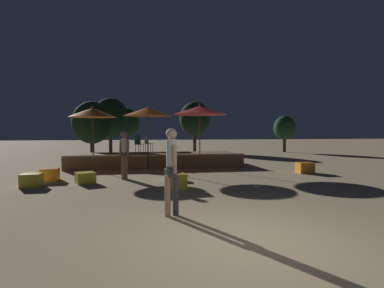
% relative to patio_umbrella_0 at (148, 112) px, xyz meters
% --- Properties ---
extents(ground_plane, '(120.00, 120.00, 0.00)m').
position_rel_patio_umbrella_0_xyz_m(ground_plane, '(1.47, -9.89, -2.77)').
color(ground_plane, tan).
extents(wooden_deck, '(8.79, 3.06, 0.71)m').
position_rel_patio_umbrella_0_xyz_m(wooden_deck, '(0.44, 1.54, -2.45)').
color(wooden_deck, olive).
rests_on(wooden_deck, ground).
extents(patio_umbrella_0, '(2.34, 2.34, 3.06)m').
position_rel_patio_umbrella_0_xyz_m(patio_umbrella_0, '(0.00, 0.00, 0.00)').
color(patio_umbrella_0, brown).
rests_on(patio_umbrella_0, ground).
extents(patio_umbrella_1, '(2.72, 2.72, 3.17)m').
position_rel_patio_umbrella_0_xyz_m(patio_umbrella_1, '(2.56, 0.12, 0.10)').
color(patio_umbrella_1, brown).
rests_on(patio_umbrella_1, ground).
extents(patio_umbrella_2, '(2.19, 2.19, 3.00)m').
position_rel_patio_umbrella_0_xyz_m(patio_umbrella_2, '(-2.55, 0.08, -0.06)').
color(patio_umbrella_2, brown).
rests_on(patio_umbrella_2, ground).
extents(cube_seat_0, '(0.50, 0.50, 0.41)m').
position_rel_patio_umbrella_0_xyz_m(cube_seat_0, '(0.77, -3.18, -2.56)').
color(cube_seat_0, '#4CC651').
rests_on(cube_seat_0, ground).
extents(cube_seat_1, '(0.59, 0.59, 0.49)m').
position_rel_patio_umbrella_0_xyz_m(cube_seat_1, '(0.80, -5.09, -2.52)').
color(cube_seat_1, yellow).
rests_on(cube_seat_1, ground).
extents(cube_seat_2, '(0.80, 0.80, 0.39)m').
position_rel_patio_umbrella_0_xyz_m(cube_seat_2, '(-2.27, -3.52, -2.57)').
color(cube_seat_2, yellow).
rests_on(cube_seat_2, ground).
extents(cube_seat_3, '(0.66, 0.66, 0.45)m').
position_rel_patio_umbrella_0_xyz_m(cube_seat_3, '(-3.68, -2.66, -2.54)').
color(cube_seat_3, orange).
rests_on(cube_seat_3, ground).
extents(cube_seat_4, '(0.61, 0.61, 0.43)m').
position_rel_patio_umbrella_0_xyz_m(cube_seat_4, '(-3.92, -3.89, -2.55)').
color(cube_seat_4, yellow).
rests_on(cube_seat_4, ground).
extents(cube_seat_5, '(0.70, 0.70, 0.46)m').
position_rel_patio_umbrella_0_xyz_m(cube_seat_5, '(6.79, -2.38, -2.54)').
color(cube_seat_5, orange).
rests_on(cube_seat_5, ground).
extents(person_0, '(0.44, 0.32, 1.80)m').
position_rel_patio_umbrella_0_xyz_m(person_0, '(-0.96, -2.80, -1.73)').
color(person_0, '#997051').
rests_on(person_0, ground).
extents(person_1, '(0.31, 0.58, 1.90)m').
position_rel_patio_umbrella_0_xyz_m(person_1, '(0.33, -8.09, -1.70)').
color(person_1, '#3F3F47').
rests_on(person_1, ground).
extents(bistro_chair_0, '(0.44, 0.44, 0.90)m').
position_rel_patio_umbrella_0_xyz_m(bistro_chair_0, '(0.02, 1.86, -1.51)').
color(bistro_chair_0, '#2D3338').
rests_on(bistro_chair_0, wooden_deck).
extents(bistro_chair_1, '(0.47, 0.47, 0.90)m').
position_rel_patio_umbrella_0_xyz_m(bistro_chair_1, '(-0.46, 1.16, -1.51)').
color(bistro_chair_1, '#1E4C47').
rests_on(bistro_chair_1, wooden_deck).
extents(frisbee_disc, '(0.27, 0.27, 0.03)m').
position_rel_patio_umbrella_0_xyz_m(frisbee_disc, '(3.41, -5.23, -2.75)').
color(frisbee_disc, white).
rests_on(frisbee_disc, ground).
extents(background_tree_0, '(1.89, 1.89, 3.20)m').
position_rel_patio_umbrella_0_xyz_m(background_tree_0, '(12.13, 10.13, -0.62)').
color(background_tree_0, '#3D2B1C').
rests_on(background_tree_0, ground).
extents(background_tree_1, '(2.94, 2.94, 4.53)m').
position_rel_patio_umbrella_0_xyz_m(background_tree_1, '(-2.78, 10.58, 0.13)').
color(background_tree_1, '#3D2B1C').
rests_on(background_tree_1, ground).
extents(background_tree_2, '(2.30, 2.30, 3.81)m').
position_rel_patio_umbrella_0_xyz_m(background_tree_2, '(-1.59, 11.82, -0.23)').
color(background_tree_2, '#3D2B1C').
rests_on(background_tree_2, ground).
extents(background_tree_3, '(2.71, 2.71, 4.46)m').
position_rel_patio_umbrella_0_xyz_m(background_tree_3, '(4.38, 11.76, 0.19)').
color(background_tree_3, '#3D2B1C').
rests_on(background_tree_3, ground).
extents(background_tree_4, '(2.64, 2.64, 3.88)m').
position_rel_patio_umbrella_0_xyz_m(background_tree_4, '(-3.64, 6.87, -0.34)').
color(background_tree_4, '#3D2B1C').
rests_on(background_tree_4, ground).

